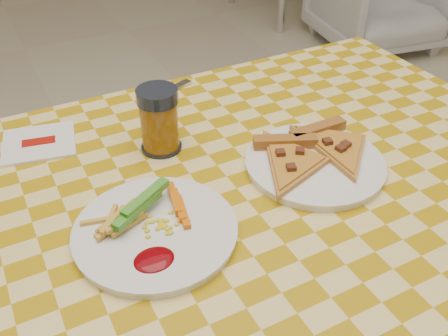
{
  "coord_description": "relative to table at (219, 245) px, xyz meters",
  "views": [
    {
      "loc": [
        -0.26,
        -0.51,
        1.26
      ],
      "look_at": [
        0.05,
        0.07,
        0.78
      ],
      "focal_mm": 40.0,
      "sensor_mm": 36.0,
      "label": 1
    }
  ],
  "objects": [
    {
      "name": "fork",
      "position": [
        0.08,
        0.39,
        0.08
      ],
      "size": [
        0.13,
        0.06,
        0.01
      ],
      "rotation": [
        0.0,
        0.0,
        0.38
      ],
      "color": "navy",
      "rests_on": "table"
    },
    {
      "name": "plate_right",
      "position": [
        0.19,
        0.02,
        0.08
      ],
      "size": [
        0.27,
        0.27,
        0.01
      ],
      "primitive_type": "cylinder",
      "rotation": [
        0.0,
        0.0,
        -0.16
      ],
      "color": "white",
      "rests_on": "table"
    },
    {
      "name": "table",
      "position": [
        0.0,
        0.0,
        0.0
      ],
      "size": [
        1.28,
        0.88,
        0.76
      ],
      "color": "silver",
      "rests_on": "ground"
    },
    {
      "name": "fries_veggies",
      "position": [
        -0.11,
        0.01,
        0.1
      ],
      "size": [
        0.17,
        0.16,
        0.04
      ],
      "color": "gold",
      "rests_on": "plate_left"
    },
    {
      "name": "plate_left",
      "position": [
        -0.1,
        -0.01,
        0.08
      ],
      "size": [
        0.28,
        0.28,
        0.01
      ],
      "primitive_type": "cylinder",
      "rotation": [
        0.0,
        0.0,
        0.22
      ],
      "color": "white",
      "rests_on": "table"
    },
    {
      "name": "pizza_slices",
      "position": [
        0.2,
        0.04,
        0.09
      ],
      "size": [
        0.27,
        0.25,
        0.02
      ],
      "color": "#BD7A3A",
      "rests_on": "plate_right"
    },
    {
      "name": "napkin",
      "position": [
        -0.21,
        0.31,
        0.08
      ],
      "size": [
        0.15,
        0.14,
        0.01
      ],
      "rotation": [
        0.0,
        0.0,
        -0.2
      ],
      "color": "white",
      "rests_on": "table"
    },
    {
      "name": "drink_glass",
      "position": [
        -0.01,
        0.2,
        0.13
      ],
      "size": [
        0.07,
        0.07,
        0.12
      ],
      "color": "black",
      "rests_on": "table"
    }
  ]
}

